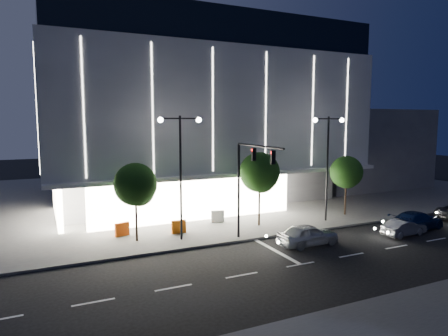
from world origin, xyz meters
TOP-DOWN VIEW (x-y plane):
  - ground at (0.00, 0.00)m, footprint 160.00×160.00m
  - sidewalk_museum at (5.00, 24.00)m, footprint 70.00×40.00m
  - museum at (2.98, 22.31)m, footprint 30.00×25.80m
  - annex_building at (26.00, 24.00)m, footprint 16.00×20.00m
  - traffic_mast at (1.00, 3.34)m, footprint 0.33×5.89m
  - street_lamp_west at (-3.00, 6.00)m, footprint 3.16×0.36m
  - street_lamp_east at (10.00, 6.00)m, footprint 3.16×0.36m
  - tree_left at (-5.97, 7.02)m, footprint 3.02×3.02m
  - tree_mid at (4.03, 7.02)m, footprint 3.25×3.25m
  - tree_right at (13.03, 7.02)m, footprint 2.91×2.91m
  - car_lead at (4.68, 1.37)m, footprint 4.52×1.92m
  - car_second at (12.72, 0.27)m, footprint 3.78×1.52m
  - car_third at (14.99, 1.03)m, footprint 5.36×2.76m
  - barrier_a at (-6.71, 8.66)m, footprint 1.12×0.57m
  - barrier_c at (-2.68, 7.57)m, footprint 1.10×0.26m
  - barrier_d at (1.35, 9.38)m, footprint 1.13×0.54m

SIDE VIEW (x-z plane):
  - ground at x=0.00m, z-range 0.00..0.00m
  - sidewalk_museum at x=5.00m, z-range 0.00..0.15m
  - car_second at x=12.72m, z-range 0.00..1.22m
  - barrier_a at x=-6.71m, z-range 0.15..1.15m
  - barrier_c at x=-2.68m, z-range 0.15..1.15m
  - barrier_d at x=1.35m, z-range 0.15..1.15m
  - car_third at x=14.99m, z-range 0.00..1.49m
  - car_lead at x=4.68m, z-range 0.00..1.53m
  - tree_right at x=13.03m, z-range 1.13..6.64m
  - tree_left at x=-5.97m, z-range 1.17..6.90m
  - tree_mid at x=4.03m, z-range 1.26..7.41m
  - annex_building at x=26.00m, z-range 0.00..10.00m
  - traffic_mast at x=1.00m, z-range 1.49..8.56m
  - street_lamp_west at x=-3.00m, z-range 1.46..10.46m
  - street_lamp_east at x=10.00m, z-range 1.46..10.46m
  - museum at x=2.98m, z-range 0.27..18.27m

